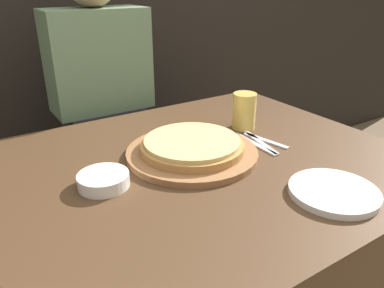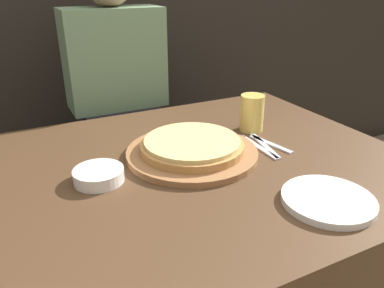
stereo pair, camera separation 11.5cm
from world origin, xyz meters
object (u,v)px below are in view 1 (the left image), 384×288
Objects in this scene: dinner_plate at (334,192)px; diner_person at (105,122)px; fork at (254,143)px; dinner_knife at (259,142)px; spoon at (265,140)px; beer_glass at (244,109)px; pizza_on_board at (192,149)px; side_bowl at (104,180)px.

dinner_plate is 0.17× the size of diner_person.
fork and dinner_knife have the same top height.
fork is (0.04, 0.35, -0.01)m from dinner_plate.
spoon is at bearing -65.37° from diner_person.
spoon is (-0.02, -0.13, -0.07)m from beer_glass.
spoon is at bearing -7.83° from pizza_on_board.
beer_glass is at bearing 72.49° from dinner_knife.
dinner_knife is 1.17× the size of spoon.
diner_person is at bearing 93.97° from pizza_on_board.
dinner_knife is (0.07, 0.35, -0.01)m from dinner_plate.
side_bowl is (-0.59, -0.12, -0.05)m from beer_glass.
pizza_on_board reaches higher than dinner_plate.
beer_glass is 0.17m from fork.
dinner_plate is 0.36m from fork.
dinner_plate is 0.37m from spoon.
side_bowl is 0.66× the size of fork.
side_bowl is at bearing -174.64° from pizza_on_board.
beer_glass is 0.58× the size of dinner_plate.
side_bowl is 0.67× the size of dinner_knife.
side_bowl is 0.78× the size of spoon.
beer_glass is at bearing -59.03° from diner_person.
beer_glass reaches higher than fork.
dinner_knife is 0.15× the size of diner_person.
diner_person is at bearing 112.90° from dinner_knife.
spoon is (0.57, -0.01, -0.02)m from side_bowl.
side_bowl is at bearing 179.06° from spoon.
beer_glass is at bearing 18.51° from pizza_on_board.
fork is (-0.07, -0.13, -0.07)m from beer_glass.
pizza_on_board is at bearing 172.17° from spoon.
pizza_on_board is 1.80× the size of dinner_plate.
spoon is at bearing 0.00° from dinner_knife.
pizza_on_board reaches higher than dinner_knife.
pizza_on_board is 0.23m from fork.
fork is at bearing -116.64° from beer_glass.
beer_glass is 0.60m from side_bowl.
side_bowl reaches higher than dinner_plate.
fork is at bearing -9.56° from pizza_on_board.
pizza_on_board is 0.31m from beer_glass.
diner_person is (-0.32, 0.69, -0.09)m from spoon.
beer_glass is 0.75× the size of spoon.
side_bowl is 0.10× the size of diner_person.
dinner_plate is 1.07m from diner_person.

